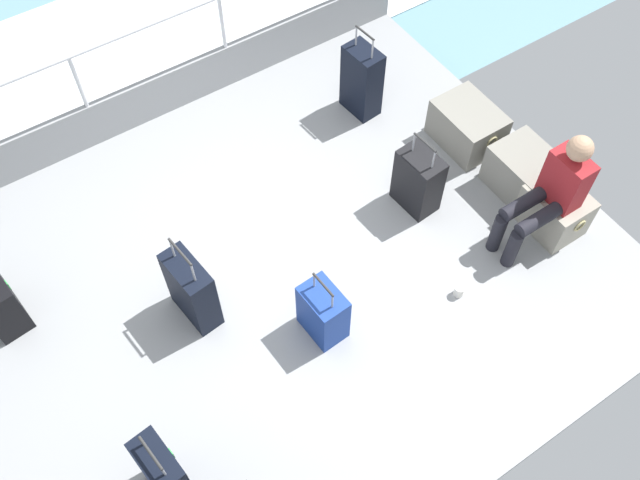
# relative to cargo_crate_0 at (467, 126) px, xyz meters

# --- Properties ---
(ground_plane) EXTENTS (4.40, 5.20, 0.06)m
(ground_plane) POSITION_rel_cargo_crate_0_xyz_m (0.30, -2.12, -0.23)
(ground_plane) COLOR #939699
(gunwale_port) EXTENTS (0.06, 5.20, 0.45)m
(gunwale_port) POSITION_rel_cargo_crate_0_xyz_m (-1.87, -2.12, 0.03)
(gunwale_port) COLOR #939699
(gunwale_port) RESTS_ON ground_plane
(railing_port) EXTENTS (0.04, 4.20, 1.02)m
(railing_port) POSITION_rel_cargo_crate_0_xyz_m (-1.87, -2.12, 0.58)
(railing_port) COLOR silver
(railing_port) RESTS_ON ground_plane
(sea_wake) EXTENTS (12.00, 12.00, 0.01)m
(sea_wake) POSITION_rel_cargo_crate_0_xyz_m (-3.30, -2.12, -0.54)
(sea_wake) COLOR #6B99A8
(sea_wake) RESTS_ON ground_plane
(cargo_crate_0) EXTENTS (0.65, 0.46, 0.39)m
(cargo_crate_0) POSITION_rel_cargo_crate_0_xyz_m (0.00, 0.00, 0.00)
(cargo_crate_0) COLOR gray
(cargo_crate_0) RESTS_ON ground_plane
(cargo_crate_1) EXTENTS (0.61, 0.45, 0.41)m
(cargo_crate_1) POSITION_rel_cargo_crate_0_xyz_m (0.69, 0.05, 0.01)
(cargo_crate_1) COLOR gray
(cargo_crate_1) RESTS_ON ground_plane
(cargo_crate_2) EXTENTS (0.53, 0.40, 0.40)m
(cargo_crate_2) POSITION_rel_cargo_crate_0_xyz_m (1.13, -0.01, 0.01)
(cargo_crate_2) COLOR #9E9989
(cargo_crate_2) RESTS_ON ground_plane
(passenger_seated) EXTENTS (0.34, 0.66, 1.10)m
(passenger_seated) POSITION_rel_cargo_crate_0_xyz_m (1.13, -0.20, 0.39)
(passenger_seated) COLOR maroon
(passenger_seated) RESTS_ON ground_plane
(suitcase_1) EXTENTS (0.40, 0.27, 0.78)m
(suitcase_1) POSITION_rel_cargo_crate_0_xyz_m (0.31, -0.82, 0.10)
(suitcase_1) COLOR black
(suitcase_1) RESTS_ON ground_plane
(suitcase_2) EXTENTS (0.37, 0.27, 0.67)m
(suitcase_2) POSITION_rel_cargo_crate_0_xyz_m (0.88, -2.16, 0.06)
(suitcase_2) COLOR navy
(suitcase_2) RESTS_ON ground_plane
(suitcase_3) EXTENTS (0.46, 0.25, 0.86)m
(suitcase_3) POSITION_rel_cargo_crate_0_xyz_m (0.21, -2.90, 0.13)
(suitcase_3) COLOR black
(suitcase_3) RESTS_ON ground_plane
(suitcase_5) EXTENTS (0.38, 0.26, 0.91)m
(suitcase_5) POSITION_rel_cargo_crate_0_xyz_m (-0.87, -0.56, 0.16)
(suitcase_5) COLOR black
(suitcase_5) RESTS_ON ground_plane
(suitcase_7) EXTENTS (0.41, 0.24, 0.78)m
(suitcase_7) POSITION_rel_cargo_crate_0_xyz_m (1.32, -3.68, 0.13)
(suitcase_7) COLOR black
(suitcase_7) RESTS_ON ground_plane
(paper_cup) EXTENTS (0.08, 0.08, 0.10)m
(paper_cup) POSITION_rel_cargo_crate_0_xyz_m (1.23, -1.09, -0.15)
(paper_cup) COLOR white
(paper_cup) RESTS_ON ground_plane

